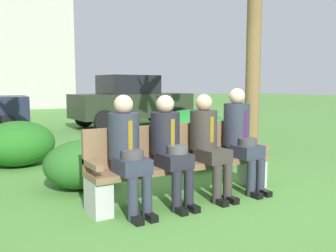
# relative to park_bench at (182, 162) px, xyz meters

# --- Properties ---
(ground_plane) EXTENTS (80.00, 80.00, 0.00)m
(ground_plane) POSITION_rel_park_bench_xyz_m (0.18, -0.20, -0.44)
(ground_plane) COLOR #508C3B
(park_bench) EXTENTS (2.42, 0.44, 0.90)m
(park_bench) POSITION_rel_park_bench_xyz_m (0.00, 0.00, 0.00)
(park_bench) COLOR brown
(park_bench) RESTS_ON ground
(seated_man_leftmost) EXTENTS (0.34, 0.72, 1.28)m
(seated_man_leftmost) POSITION_rel_park_bench_xyz_m (-0.80, -0.14, 0.27)
(seated_man_leftmost) COLOR #2D3342
(seated_man_leftmost) RESTS_ON ground
(seated_man_centerleft) EXTENTS (0.34, 0.72, 1.26)m
(seated_man_centerleft) POSITION_rel_park_bench_xyz_m (-0.27, -0.14, 0.27)
(seated_man_centerleft) COLOR #23232D
(seated_man_centerleft) RESTS_ON ground
(seated_man_centerright) EXTENTS (0.34, 0.72, 1.27)m
(seated_man_centerright) POSITION_rel_park_bench_xyz_m (0.29, -0.13, 0.27)
(seated_man_centerright) COLOR #38332D
(seated_man_centerright) RESTS_ON ground
(seated_man_rightmost) EXTENTS (0.34, 0.72, 1.34)m
(seated_man_rightmost) POSITION_rel_park_bench_xyz_m (0.83, -0.13, 0.30)
(seated_man_rightmost) COLOR #2D3342
(seated_man_rightmost) RESTS_ON ground
(shrub_near_bench) EXTENTS (1.23, 1.13, 0.77)m
(shrub_near_bench) POSITION_rel_park_bench_xyz_m (-1.44, 2.91, -0.05)
(shrub_near_bench) COLOR #256C1F
(shrub_near_bench) RESTS_ON ground
(shrub_mid_lawn) EXTENTS (1.54, 1.41, 0.96)m
(shrub_mid_lawn) POSITION_rel_park_bench_xyz_m (1.12, 1.43, 0.04)
(shrub_mid_lawn) COLOR #1D7327
(shrub_mid_lawn) RESTS_ON ground
(shrub_far_lawn) EXTENTS (1.03, 0.95, 0.65)m
(shrub_far_lawn) POSITION_rel_park_bench_xyz_m (-0.92, 1.02, -0.12)
(shrub_far_lawn) COLOR #296523
(shrub_far_lawn) RESTS_ON ground
(parked_car_far) EXTENTS (3.98, 1.89, 1.68)m
(parked_car_far) POSITION_rel_park_bench_xyz_m (2.77, 7.24, 0.40)
(parked_car_far) COLOR #232D1E
(parked_car_far) RESTS_ON ground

